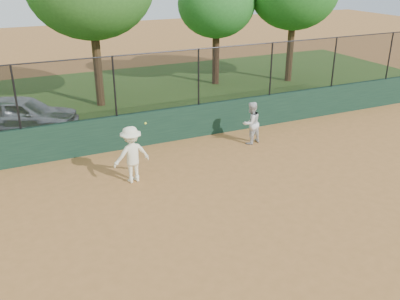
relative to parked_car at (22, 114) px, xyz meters
name	(u,v)px	position (x,y,z in m)	size (l,w,h in m)	color
ground	(208,236)	(3.30, -9.13, -0.69)	(80.00, 80.00, 0.00)	#AD6F37
back_wall	(132,131)	(3.30, -3.13, -0.09)	(26.00, 0.20, 1.20)	#193726
grass_strip	(95,101)	(3.30, 2.87, -0.69)	(36.00, 12.00, 0.01)	#294916
parked_car	(22,114)	(0.00, 0.00, 0.00)	(1.64, 4.07, 1.39)	#A8AEB2
player_second	(251,123)	(7.16, -4.54, 0.06)	(0.73, 0.57, 1.51)	silver
player_main	(132,155)	(2.53, -5.65, 0.15)	(1.16, 0.76, 1.88)	white
fence_assembly	(128,84)	(3.27, -3.13, 1.54)	(26.00, 0.06, 2.00)	black
tree_3	(217,4)	(9.77, 3.40, 3.32)	(3.89, 3.53, 5.71)	#3D2514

